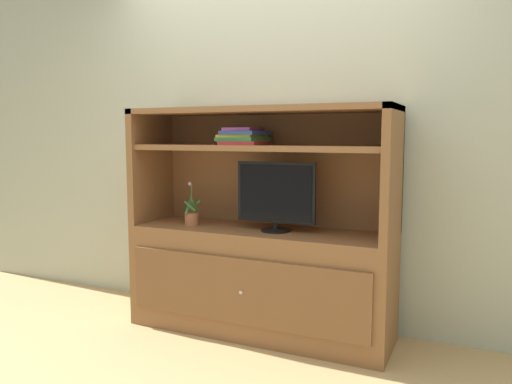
% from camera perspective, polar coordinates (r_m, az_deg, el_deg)
% --- Properties ---
extents(ground_plane, '(8.00, 8.00, 0.00)m').
position_cam_1_polar(ground_plane, '(3.13, -2.80, -18.14)').
color(ground_plane, tan).
extents(painted_rear_wall, '(6.00, 0.10, 2.80)m').
position_cam_1_polar(painted_rear_wall, '(3.53, 2.73, 8.07)').
color(painted_rear_wall, '#ADB29E').
rests_on(painted_rear_wall, ground_plane).
extents(media_console, '(1.74, 0.54, 1.48)m').
position_cam_1_polar(media_console, '(3.31, 0.39, -7.70)').
color(media_console, brown).
rests_on(media_console, ground_plane).
extents(tv_monitor, '(0.53, 0.19, 0.44)m').
position_cam_1_polar(tv_monitor, '(3.16, 2.29, -0.39)').
color(tv_monitor, black).
rests_on(tv_monitor, media_console).
extents(potted_plant, '(0.11, 0.11, 0.30)m').
position_cam_1_polar(potted_plant, '(3.43, -7.37, -2.93)').
color(potted_plant, '#B26642').
rests_on(potted_plant, media_console).
extents(magazine_stack, '(0.29, 0.34, 0.11)m').
position_cam_1_polar(magazine_stack, '(3.25, -1.34, 6.36)').
color(magazine_stack, red).
rests_on(magazine_stack, media_console).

